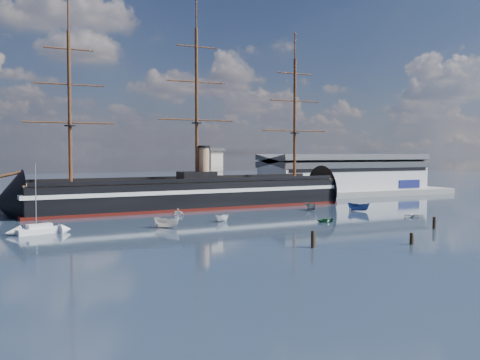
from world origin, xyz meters
name	(u,v)px	position (x,y,z in m)	size (l,w,h in m)	color
ground	(256,214)	(0.00, 40.00, 0.00)	(600.00, 600.00, 0.00)	#253346
quay	(231,201)	(10.00, 76.00, 0.00)	(180.00, 18.00, 2.00)	slate
warehouse	(344,173)	(58.00, 80.00, 7.98)	(63.00, 21.00, 11.60)	#B7BABC
quay_tower	(215,171)	(3.00, 73.00, 9.75)	(5.00, 5.00, 15.00)	silver
warship	(184,194)	(-11.75, 60.00, 4.04)	(113.16, 19.48, 53.94)	black
sailboat	(40,229)	(-52.61, 28.73, 0.86)	(8.83, 4.50, 13.57)	silver
motorboat_a	(167,228)	(-28.25, 25.68, 0.00)	(6.89, 2.53, 2.76)	white
motorboat_b	(327,222)	(7.18, 19.26, 0.00)	(2.87, 1.15, 1.34)	#164E2D
motorboat_c	(311,210)	(17.45, 40.85, 0.00)	(6.05, 2.22, 2.42)	slate
motorboat_d	(178,215)	(-18.53, 45.92, 0.00)	(5.25, 2.28, 1.93)	silver
motorboat_e	(414,217)	(31.11, 17.21, 0.00)	(2.81, 1.12, 1.31)	silver
motorboat_f	(359,211)	(27.27, 33.27, 0.00)	(7.18, 2.63, 2.87)	navy
motorboat_g	(222,222)	(-13.83, 29.93, 0.00)	(4.79, 1.76, 1.92)	silver
piling_near_left	(313,248)	(-14.06, -6.62, 0.00)	(0.64, 0.64, 3.44)	black
piling_near_mid	(411,244)	(2.55, -11.53, 0.00)	(0.64, 0.64, 2.68)	black
piling_near_right	(434,229)	(20.29, 0.55, 0.00)	(0.64, 0.64, 3.15)	black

